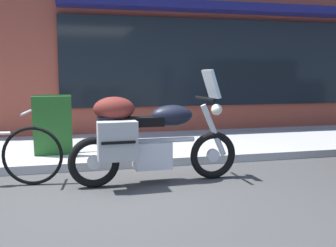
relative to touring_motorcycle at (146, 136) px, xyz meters
name	(u,v)px	position (x,y,z in m)	size (l,w,h in m)	color
ground_plane	(110,192)	(-0.46, -0.22, -0.59)	(80.00, 80.00, 0.00)	#3C3C3C
touring_motorcycle	(146,136)	(0.00, 0.00, 0.00)	(2.09, 0.70, 1.38)	black
sandwich_board_sign	(53,125)	(-1.12, 1.45, -0.03)	(0.55, 0.40, 0.89)	#1E511E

